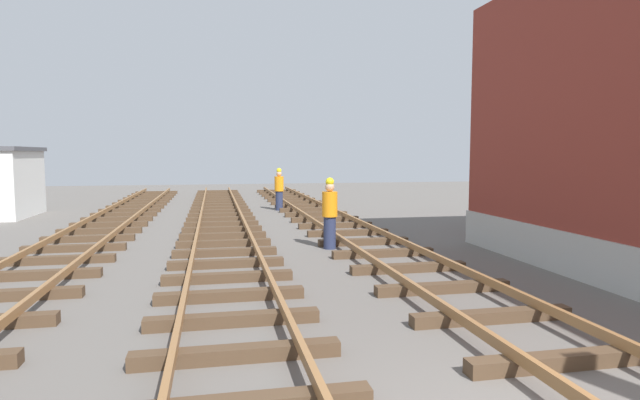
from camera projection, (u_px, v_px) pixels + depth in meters
track_worker_foreground at (330, 214)px, 13.59m from camera, size 0.40×0.40×1.87m
track_worker_distant at (279, 189)px, 22.98m from camera, size 0.40×0.40×1.87m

